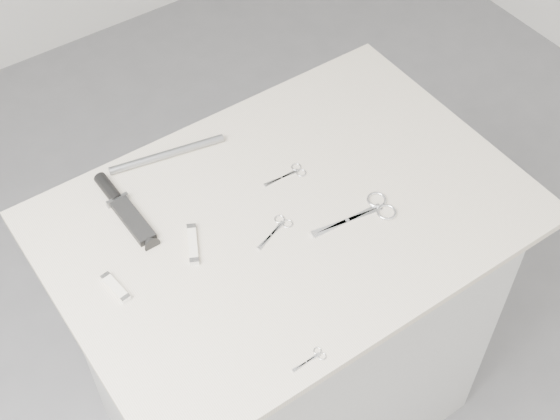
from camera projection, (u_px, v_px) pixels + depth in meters
ground at (286, 409)px, 2.35m from camera, size 4.00×4.00×0.01m
plinth at (287, 330)px, 2.01m from camera, size 0.90×0.60×0.90m
display_board at (288, 216)px, 1.65m from camera, size 1.00×0.70×0.02m
large_shears at (369, 211)px, 1.65m from camera, size 0.19×0.08×0.01m
embroidery_scissors_a at (278, 228)px, 1.62m from camera, size 0.10×0.06×0.00m
embroidery_scissors_b at (290, 174)px, 1.72m from camera, size 0.10×0.04×0.00m
tiny_scissors at (312, 358)px, 1.42m from camera, size 0.07×0.03×0.00m
sheathed_knife at (122, 206)px, 1.65m from camera, size 0.05×0.22×0.03m
pocket_knife_a at (193, 244)px, 1.59m from camera, size 0.06×0.10×0.01m
pocket_knife_b at (116, 288)px, 1.52m from camera, size 0.03×0.08×0.01m
metal_rail at (167, 154)px, 1.75m from camera, size 0.26×0.07×0.02m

